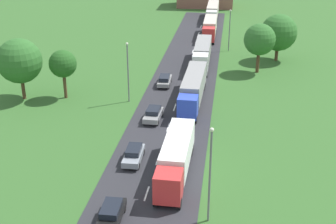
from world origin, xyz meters
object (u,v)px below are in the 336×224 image
object	(u,v)px
truck_lead	(176,156)
car_lead	(111,214)
car_third	(153,114)
lamppost_third	(230,28)
truck_second	(193,87)
tree_birch	(63,64)
lamppost_lead	(210,171)
lamppost_second	(128,69)
truck_fourth	(210,27)
truck_fifth	(213,11)
truck_third	(202,53)
tree_pine	(279,33)
car_second	(134,154)
tree_elm	(260,40)
car_fourth	(165,80)
tree_oak	(19,61)

from	to	relation	value
truck_lead	car_lead	world-z (taller)	truck_lead
car_third	lamppost_third	world-z (taller)	lamppost_third
truck_second	tree_birch	world-z (taller)	tree_birch
car_lead	lamppost_lead	bearing A→B (deg)	9.72
truck_second	lamppost_second	world-z (taller)	lamppost_second
truck_second	truck_fourth	world-z (taller)	truck_second
truck_fifth	truck_second	bearing A→B (deg)	-89.94
truck_fifth	tree_birch	bearing A→B (deg)	-108.60
truck_fourth	lamppost_second	size ratio (longest dim) A/B	1.48
truck_third	tree_pine	size ratio (longest dim) A/B	1.67
truck_second	car_second	size ratio (longest dim) A/B	3.26
lamppost_third	car_second	bearing A→B (deg)	-101.82
lamppost_third	tree_elm	size ratio (longest dim) A/B	0.97
truck_fourth	lamppost_lead	size ratio (longest dim) A/B	1.41
truck_fourth	truck_fifth	world-z (taller)	truck_fifth
car_fourth	lamppost_third	bearing A→B (deg)	65.46
lamppost_lead	lamppost_second	size ratio (longest dim) A/B	1.05
car_lead	tree_oak	world-z (taller)	tree_oak
car_fourth	tree_elm	world-z (taller)	tree_elm
tree_elm	truck_third	bearing A→B (deg)	165.92
truck_third	lamppost_lead	xyz separation A→B (m)	(3.60, -42.35, 2.70)
truck_second	lamppost_lead	size ratio (longest dim) A/B	1.63
truck_third	truck_fourth	bearing A→B (deg)	89.45
car_fourth	truck_lead	bearing A→B (deg)	-78.96
car_second	tree_pine	size ratio (longest dim) A/B	0.54
truck_fifth	tree_pine	xyz separation A→B (m)	(12.83, -30.85, 2.81)
tree_birch	tree_elm	bearing A→B (deg)	29.02
truck_second	car_fourth	world-z (taller)	truck_second
tree_oak	truck_second	bearing A→B (deg)	4.89
truck_third	truck_fifth	world-z (taller)	same
lamppost_third	tree_oak	distance (m)	39.58
lamppost_third	tree_pine	size ratio (longest dim) A/B	0.95
tree_birch	car_lead	bearing A→B (deg)	-63.00
lamppost_second	truck_third	bearing A→B (deg)	63.18
tree_birch	lamppost_second	bearing A→B (deg)	-0.65
tree_oak	tree_elm	distance (m)	36.52
truck_second	car_second	distance (m)	17.67
lamppost_third	tree_oak	xyz separation A→B (m)	(-27.87, -28.08, 1.15)
truck_third	truck_fifth	xyz separation A→B (m)	(-0.11, 35.58, -0.01)
lamppost_second	car_fourth	bearing A→B (deg)	60.62
lamppost_third	tree_oak	bearing A→B (deg)	-134.78
tree_elm	car_second	bearing A→B (deg)	-114.05
lamppost_lead	tree_birch	world-z (taller)	lamppost_lead
tree_pine	tree_birch	bearing A→B (deg)	-144.25
car_fourth	tree_elm	size ratio (longest dim) A/B	0.58
lamppost_second	lamppost_third	world-z (taller)	lamppost_second
tree_pine	tree_oak	bearing A→B (deg)	-147.44
car_second	lamppost_third	bearing A→B (deg)	78.18
truck_fifth	lamppost_third	size ratio (longest dim) A/B	1.85
tree_elm	truck_second	bearing A→B (deg)	-123.11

